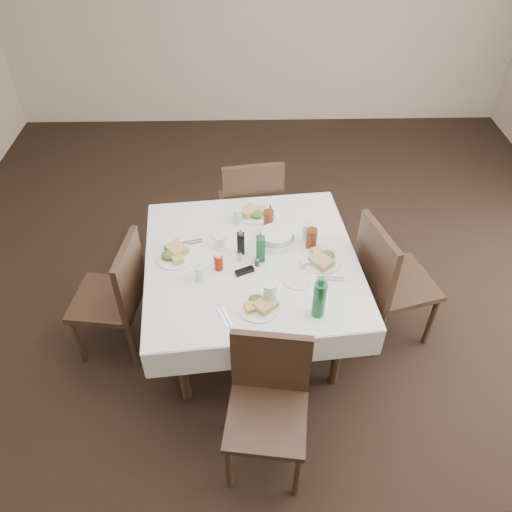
% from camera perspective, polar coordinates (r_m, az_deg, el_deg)
% --- Properties ---
extents(ground_plane, '(7.00, 7.00, 0.00)m').
position_cam_1_polar(ground_plane, '(3.89, 2.12, -8.63)').
color(ground_plane, black).
extents(room_shell, '(6.04, 7.04, 2.80)m').
position_cam_1_polar(room_shell, '(2.78, 3.02, 14.27)').
color(room_shell, beige).
rests_on(room_shell, ground).
extents(dining_table, '(1.54, 1.54, 0.76)m').
position_cam_1_polar(dining_table, '(3.38, -0.50, -1.27)').
color(dining_table, black).
rests_on(dining_table, ground).
extents(chair_north, '(0.54, 0.54, 1.01)m').
position_cam_1_polar(chair_north, '(4.13, -0.56, 6.02)').
color(chair_north, black).
rests_on(chair_north, ground).
extents(chair_south, '(0.50, 0.50, 0.95)m').
position_cam_1_polar(chair_south, '(2.92, 1.44, -15.70)').
color(chair_south, black).
rests_on(chair_south, ground).
extents(chair_east, '(0.60, 0.60, 1.02)m').
position_cam_1_polar(chair_east, '(3.58, 14.74, -2.32)').
color(chair_east, black).
rests_on(chair_east, ground).
extents(chair_west, '(0.51, 0.51, 0.96)m').
position_cam_1_polar(chair_west, '(3.53, -15.48, -4.01)').
color(chair_west, black).
rests_on(chair_west, ground).
extents(meal_north, '(0.26, 0.26, 0.06)m').
position_cam_1_polar(meal_north, '(3.68, -0.25, 4.97)').
color(meal_north, white).
rests_on(meal_north, dining_table).
extents(meal_south, '(0.25, 0.25, 0.05)m').
position_cam_1_polar(meal_south, '(3.01, 0.42, -5.63)').
color(meal_south, white).
rests_on(meal_south, dining_table).
extents(meal_east, '(0.27, 0.27, 0.06)m').
position_cam_1_polar(meal_east, '(3.32, 7.51, -0.33)').
color(meal_east, white).
rests_on(meal_east, dining_table).
extents(meal_west, '(0.27, 0.27, 0.06)m').
position_cam_1_polar(meal_west, '(3.37, -9.27, 0.21)').
color(meal_west, white).
rests_on(meal_west, dining_table).
extents(side_plate_a, '(0.14, 0.14, 0.01)m').
position_cam_1_polar(side_plate_a, '(3.53, -3.98, 2.57)').
color(side_plate_a, white).
rests_on(side_plate_a, dining_table).
extents(side_plate_b, '(0.17, 0.17, 0.01)m').
position_cam_1_polar(side_plate_b, '(3.18, 4.72, -2.77)').
color(side_plate_b, white).
rests_on(side_plate_b, dining_table).
extents(water_n, '(0.06, 0.06, 0.12)m').
position_cam_1_polar(water_n, '(3.60, -2.11, 4.60)').
color(water_n, silver).
rests_on(water_n, dining_table).
extents(water_s, '(0.08, 0.08, 0.15)m').
position_cam_1_polar(water_s, '(3.00, 1.61, -4.25)').
color(water_s, silver).
rests_on(water_s, dining_table).
extents(water_e, '(0.07, 0.07, 0.14)m').
position_cam_1_polar(water_e, '(3.46, 5.91, 2.80)').
color(water_e, silver).
rests_on(water_e, dining_table).
extents(water_w, '(0.06, 0.06, 0.11)m').
position_cam_1_polar(water_w, '(3.17, -6.46, -2.02)').
color(water_w, silver).
rests_on(water_w, dining_table).
extents(iced_tea_a, '(0.07, 0.07, 0.15)m').
position_cam_1_polar(iced_tea_a, '(3.53, 1.44, 4.11)').
color(iced_tea_a, '#672D12').
rests_on(iced_tea_a, dining_table).
extents(iced_tea_b, '(0.07, 0.07, 0.15)m').
position_cam_1_polar(iced_tea_b, '(3.39, 6.36, 1.99)').
color(iced_tea_b, '#672D12').
rests_on(iced_tea_b, dining_table).
extents(bread_basket, '(0.25, 0.25, 0.08)m').
position_cam_1_polar(bread_basket, '(3.44, 2.33, 2.13)').
color(bread_basket, silver).
rests_on(bread_basket, dining_table).
extents(oil_cruet_dark, '(0.05, 0.05, 0.20)m').
position_cam_1_polar(oil_cruet_dark, '(3.32, -1.75, 1.55)').
color(oil_cruet_dark, black).
rests_on(oil_cruet_dark, dining_table).
extents(oil_cruet_green, '(0.06, 0.06, 0.24)m').
position_cam_1_polar(oil_cruet_green, '(3.25, 0.52, 0.92)').
color(oil_cruet_green, '#1A5C30').
rests_on(oil_cruet_green, dining_table).
extents(ketchup_bottle, '(0.06, 0.06, 0.12)m').
position_cam_1_polar(ketchup_bottle, '(3.23, -4.31, -0.70)').
color(ketchup_bottle, '#931804').
rests_on(ketchup_bottle, dining_table).
extents(salt_shaker, '(0.03, 0.03, 0.08)m').
position_cam_1_polar(salt_shaker, '(3.29, -1.94, -0.07)').
color(salt_shaker, white).
rests_on(salt_shaker, dining_table).
extents(pepper_shaker, '(0.03, 0.03, 0.07)m').
position_cam_1_polar(pepper_shaker, '(3.26, 0.10, -0.66)').
color(pepper_shaker, '#413525').
rests_on(pepper_shaker, dining_table).
extents(coffee_mug, '(0.11, 0.11, 0.08)m').
position_cam_1_polar(coffee_mug, '(3.41, -4.17, 1.64)').
color(coffee_mug, white).
rests_on(coffee_mug, dining_table).
extents(sunglasses, '(0.13, 0.09, 0.03)m').
position_cam_1_polar(sunglasses, '(3.22, -1.32, -1.73)').
color(sunglasses, black).
rests_on(sunglasses, dining_table).
extents(green_bottle, '(0.08, 0.08, 0.29)m').
position_cam_1_polar(green_bottle, '(2.92, 7.25, -4.87)').
color(green_bottle, '#1A5C30').
rests_on(green_bottle, dining_table).
extents(sugar_caddy, '(0.09, 0.07, 0.04)m').
position_cam_1_polar(sugar_caddy, '(3.29, 5.82, -0.71)').
color(sugar_caddy, white).
rests_on(sugar_caddy, dining_table).
extents(cutlery_n, '(0.06, 0.17, 0.01)m').
position_cam_1_polar(cutlery_n, '(3.72, 1.66, 4.99)').
color(cutlery_n, silver).
rests_on(cutlery_n, dining_table).
extents(cutlery_s, '(0.10, 0.17, 0.01)m').
position_cam_1_polar(cutlery_s, '(2.98, -3.60, -6.92)').
color(cutlery_s, silver).
rests_on(cutlery_s, dining_table).
extents(cutlery_e, '(0.18, 0.06, 0.01)m').
position_cam_1_polar(cutlery_e, '(3.22, 8.49, -2.63)').
color(cutlery_e, silver).
rests_on(cutlery_e, dining_table).
extents(cutlery_w, '(0.18, 0.09, 0.01)m').
position_cam_1_polar(cutlery_w, '(3.48, -7.57, 1.49)').
color(cutlery_w, silver).
rests_on(cutlery_w, dining_table).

